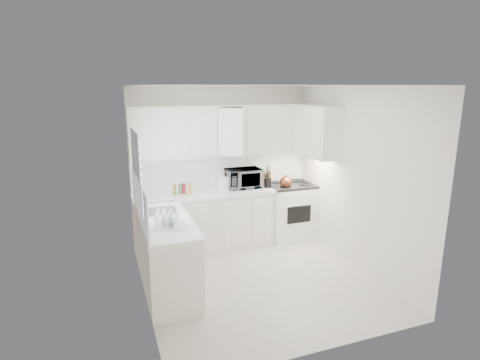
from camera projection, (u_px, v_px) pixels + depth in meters
name	position (u px, v px, depth m)	size (l,w,h in m)	color
floor	(257.00, 279.00, 5.35)	(3.20, 3.20, 0.00)	silver
ceiling	(260.00, 85.00, 4.74)	(3.20, 3.20, 0.00)	white
wall_back	(222.00, 165.00, 6.51)	(3.00, 3.00, 0.00)	white
wall_front	(325.00, 230.00, 3.59)	(3.00, 3.00, 0.00)	white
wall_left	(140.00, 199.00, 4.55)	(3.20, 3.20, 0.00)	white
wall_right	(355.00, 179.00, 5.55)	(3.20, 3.20, 0.00)	white
window_blinds	(138.00, 172.00, 4.82)	(0.06, 0.96, 1.06)	white
lower_cabinets_back	(205.00, 222.00, 6.31)	(2.22, 0.60, 0.90)	white
lower_cabinets_left	(166.00, 256.00, 5.03)	(0.60, 1.60, 0.90)	white
countertop_back	(204.00, 194.00, 6.19)	(2.24, 0.64, 0.05)	white
countertop_left	(165.00, 221.00, 4.92)	(0.64, 1.62, 0.05)	white
backsplash_back	(222.00, 170.00, 6.52)	(2.98, 0.02, 0.55)	white
backsplash_left	(140.00, 201.00, 4.75)	(0.02, 1.60, 0.55)	white
upper_cabinets_back	(225.00, 155.00, 6.31)	(3.00, 0.33, 0.80)	white
upper_cabinets_right	(316.00, 156.00, 6.19)	(0.33, 0.90, 0.80)	white
sink	(161.00, 203.00, 5.21)	(0.42, 0.38, 0.30)	gray
stove	(290.00, 203.00, 6.74)	(0.80, 0.65, 1.23)	white
tea_kettle	(286.00, 181.00, 6.43)	(0.25, 0.21, 0.23)	maroon
frying_pan	(296.00, 181.00, 6.86)	(0.27, 0.46, 0.04)	black
microwave	(243.00, 176.00, 6.42)	(0.57, 0.31, 0.38)	gray
rice_cooker	(225.00, 181.00, 6.38)	(0.25, 0.25, 0.25)	white
paper_towel	(222.00, 180.00, 6.39)	(0.12, 0.12, 0.27)	white
utensil_crock	(268.00, 176.00, 6.42)	(0.13, 0.13, 0.39)	black
dish_rack	(166.00, 218.00, 4.64)	(0.39, 0.29, 0.22)	white
spice_left_0	(174.00, 189.00, 6.13)	(0.06, 0.06, 0.13)	olive
spice_left_1	(180.00, 190.00, 6.07)	(0.06, 0.06, 0.13)	#2B833D
spice_left_2	(183.00, 188.00, 6.18)	(0.06, 0.06, 0.13)	red
spice_left_3	(189.00, 189.00, 6.12)	(0.06, 0.06, 0.13)	gold
sauce_right_0	(257.00, 179.00, 6.64)	(0.06, 0.06, 0.19)	red
sauce_right_1	(261.00, 180.00, 6.60)	(0.06, 0.06, 0.19)	gold
sauce_right_2	(263.00, 179.00, 6.67)	(0.06, 0.06, 0.19)	brown
sauce_right_3	(267.00, 179.00, 6.64)	(0.06, 0.06, 0.19)	black
sauce_right_4	(268.00, 178.00, 6.71)	(0.06, 0.06, 0.19)	olive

